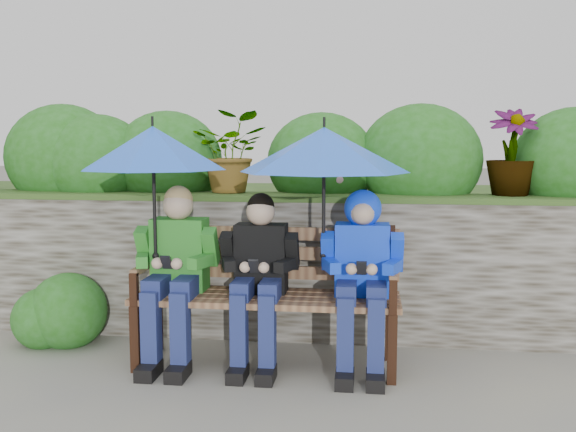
# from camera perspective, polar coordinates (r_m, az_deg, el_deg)

# --- Properties ---
(ground) EXTENTS (60.00, 60.00, 0.00)m
(ground) POSITION_cam_1_polar(r_m,az_deg,el_deg) (4.06, -0.18, -13.59)
(ground) COLOR slate
(ground) RESTS_ON ground
(garden_backdrop) EXTENTS (8.00, 2.87, 1.74)m
(garden_backdrop) POSITION_cam_1_polar(r_m,az_deg,el_deg) (5.45, 1.17, -1.41)
(garden_backdrop) COLOR #3B3529
(garden_backdrop) RESTS_ON ground
(park_bench) EXTENTS (1.66, 0.49, 0.88)m
(park_bench) POSITION_cam_1_polar(r_m,az_deg,el_deg) (4.08, -1.81, -6.20)
(park_bench) COLOR black
(park_bench) RESTS_ON ground
(boy_left) EXTENTS (0.51, 0.60, 1.13)m
(boy_left) POSITION_cam_1_polar(r_m,az_deg,el_deg) (4.11, -9.97, -4.41)
(boy_left) COLOR #2A8326
(boy_left) RESTS_ON ground
(boy_middle) EXTENTS (0.48, 0.56, 1.09)m
(boy_middle) POSITION_cam_1_polar(r_m,az_deg,el_deg) (4.00, -2.61, -4.88)
(boy_middle) COLOR black
(boy_middle) RESTS_ON ground
(boy_right) EXTENTS (0.50, 0.60, 1.11)m
(boy_right) POSITION_cam_1_polar(r_m,az_deg,el_deg) (3.94, 6.59, -4.32)
(boy_right) COLOR blue
(boy_right) RESTS_ON ground
(umbrella_left) EXTENTS (0.91, 0.91, 0.89)m
(umbrella_left) POSITION_cam_1_polar(r_m,az_deg,el_deg) (4.05, -11.91, 5.94)
(umbrella_left) COLOR blue
(umbrella_left) RESTS_ON ground
(umbrella_right) EXTENTS (1.04, 1.04, 0.86)m
(umbrella_right) POSITION_cam_1_polar(r_m,az_deg,el_deg) (3.89, 3.22, 5.89)
(umbrella_right) COLOR blue
(umbrella_right) RESTS_ON ground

